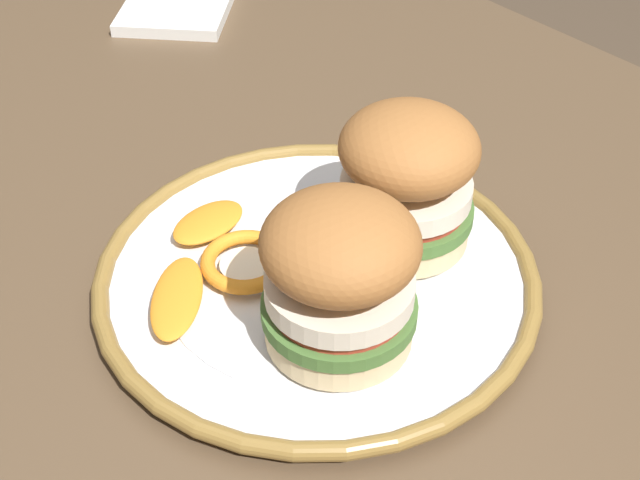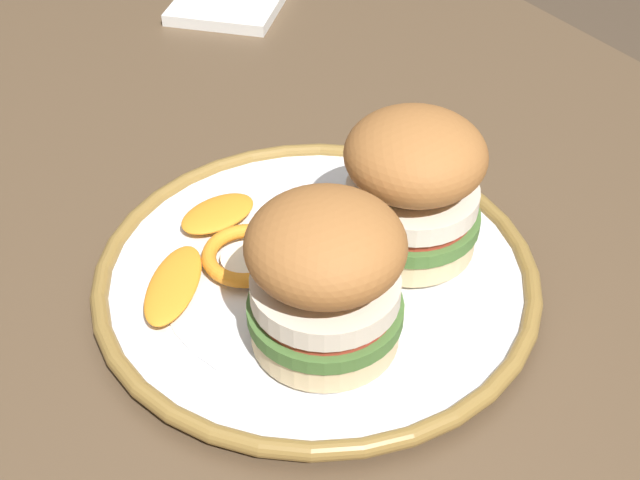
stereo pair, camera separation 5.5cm
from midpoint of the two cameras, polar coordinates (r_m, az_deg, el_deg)
dining_table at (r=0.63m, az=0.30°, el=-11.41°), size 1.49×0.86×0.71m
dinner_plate at (r=0.58m, az=-2.70°, el=-2.40°), size 0.30×0.30×0.02m
sandwich_half_left at (r=0.57m, az=3.04°, el=4.07°), size 0.12×0.12×0.10m
sandwich_half_right at (r=0.50m, az=-1.86°, el=-2.45°), size 0.11×0.11×0.10m
orange_peel_curled at (r=0.58m, az=-7.70°, el=-1.55°), size 0.06×0.06×0.01m
orange_peel_strip_long at (r=0.56m, az=-12.27°, el=-3.87°), size 0.08×0.07×0.01m
orange_peel_strip_short at (r=0.61m, az=-9.99°, el=1.07°), size 0.04×0.06×0.01m
folded_napkin at (r=0.96m, az=-10.96°, el=15.21°), size 0.18×0.18×0.01m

